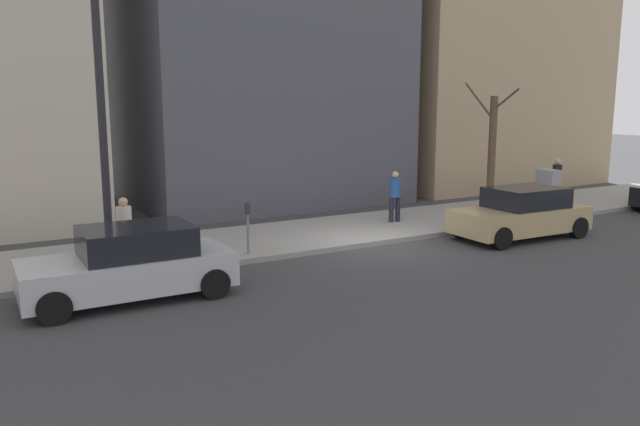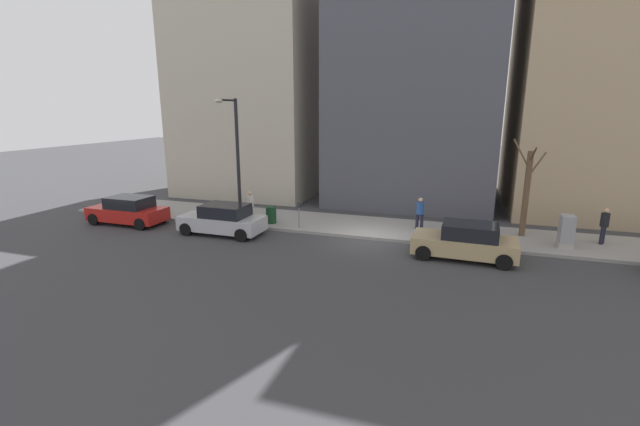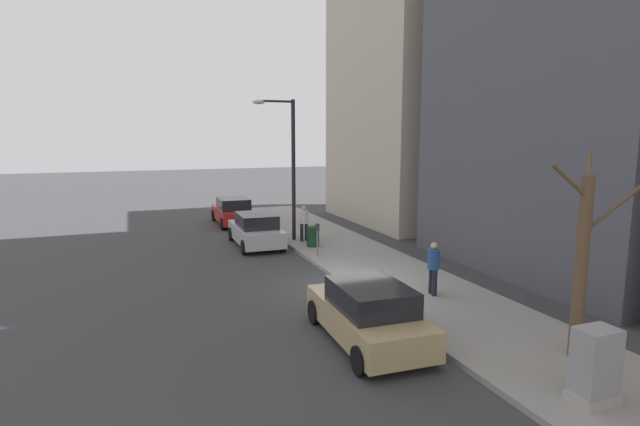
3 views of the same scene
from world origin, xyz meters
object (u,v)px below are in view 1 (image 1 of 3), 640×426
at_px(parked_car_silver, 131,264).
at_px(bare_tree, 492,148).
at_px(parked_car_tan, 521,214).
at_px(utility_box, 548,190).
at_px(parking_meter, 248,223).
at_px(pedestrian_midblock, 395,193).
at_px(streetlamp, 103,103).
at_px(pedestrian_near_meter, 557,177).
at_px(pedestrian_far_corner, 124,227).
at_px(trash_bin, 175,241).

xyz_separation_m(parked_car_silver, bare_tree, (3.90, -14.16, 1.60)).
bearing_deg(parked_car_tan, utility_box, -56.77).
xyz_separation_m(parking_meter, pedestrian_midblock, (1.61, -5.92, 0.11)).
relative_size(streetlamp, pedestrian_near_meter, 3.92).
distance_m(parking_meter, pedestrian_midblock, 6.14).
xyz_separation_m(parked_car_silver, pedestrian_near_meter, (3.59, -17.46, 0.35)).
relative_size(parked_car_tan, streetlamp, 0.66).
bearing_deg(pedestrian_far_corner, bare_tree, 88.97).
distance_m(streetlamp, pedestrian_far_corner, 3.03).
height_order(utility_box, pedestrian_midblock, pedestrian_midblock).
relative_size(parked_car_silver, utility_box, 2.95).
distance_m(utility_box, pedestrian_midblock, 6.49).
height_order(parked_car_tan, trash_bin, parked_car_tan).
height_order(parked_car_tan, pedestrian_far_corner, pedestrian_far_corner).
height_order(parking_meter, pedestrian_far_corner, pedestrian_far_corner).
bearing_deg(pedestrian_far_corner, parked_car_silver, -18.64).
height_order(bare_tree, pedestrian_midblock, bare_tree).
bearing_deg(bare_tree, parking_meter, 101.36).
height_order(utility_box, pedestrian_near_meter, pedestrian_near_meter).
distance_m(utility_box, streetlamp, 16.14).
xyz_separation_m(utility_box, pedestrian_near_meter, (1.00, -1.69, 0.24)).
bearing_deg(trash_bin, utility_box, -88.38).
bearing_deg(parked_car_silver, pedestrian_near_meter, -77.71).
height_order(parked_car_tan, bare_tree, bare_tree).
xyz_separation_m(parked_car_tan, bare_tree, (3.88, -2.62, 1.60)).
height_order(trash_bin, pedestrian_near_meter, pedestrian_near_meter).
xyz_separation_m(parked_car_tan, parking_meter, (1.72, 8.13, 0.24)).
relative_size(parking_meter, trash_bin, 1.50).
height_order(utility_box, streetlamp, streetlamp).
xyz_separation_m(pedestrian_near_meter, pedestrian_far_corner, (-1.40, 17.05, 0.00)).
bearing_deg(pedestrian_far_corner, trash_bin, 81.77).
distance_m(parked_car_tan, parked_car_silver, 11.54).
xyz_separation_m(parked_car_tan, trash_bin, (2.17, 9.91, -0.14)).
bearing_deg(utility_box, pedestrian_far_corner, 91.48).
height_order(parking_meter, pedestrian_near_meter, pedestrian_near_meter).
xyz_separation_m(bare_tree, pedestrian_midblock, (-0.55, 4.83, -1.25)).
bearing_deg(pedestrian_near_meter, bare_tree, 113.30).
height_order(parked_car_silver, streetlamp, streetlamp).
relative_size(parked_car_tan, bare_tree, 0.93).
relative_size(bare_tree, pedestrian_near_meter, 2.76).
bearing_deg(pedestrian_midblock, pedestrian_near_meter, -169.25).
height_order(parking_meter, trash_bin, parking_meter).
relative_size(streetlamp, pedestrian_midblock, 3.92).
distance_m(parked_car_tan, utility_box, 4.95).
relative_size(trash_bin, pedestrian_midblock, 0.54).
bearing_deg(pedestrian_near_meter, parked_car_tan, 149.73).
bearing_deg(parked_car_silver, parking_meter, -62.27).
bearing_deg(streetlamp, bare_tree, -80.68).
height_order(pedestrian_near_meter, pedestrian_far_corner, same).
height_order(parked_car_tan, utility_box, utility_box).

